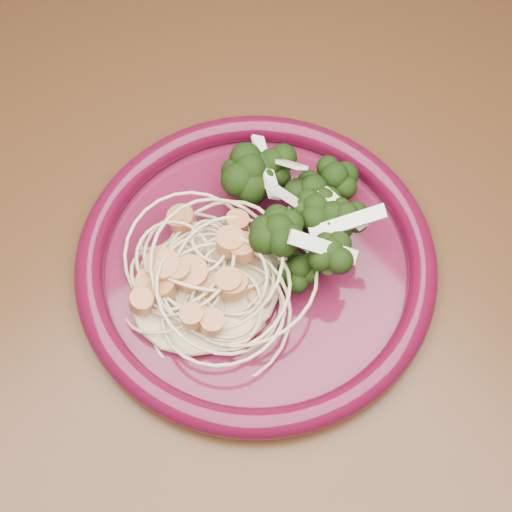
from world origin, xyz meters
The scene contains 6 objects.
dining_table centered at (0.00, 0.00, 0.65)m, with size 1.20×0.80×0.75m.
dinner_plate centered at (0.01, -0.05, 0.76)m, with size 0.34×0.34×0.03m.
spaghetti_pile centered at (-0.04, -0.04, 0.77)m, with size 0.14×0.12×0.03m, color #C9B88D.
scallop_cluster centered at (-0.04, -0.04, 0.81)m, with size 0.14×0.14×0.05m, color #C07945, non-canonical shape.
broccoli_pile centered at (0.07, -0.05, 0.79)m, with size 0.10×0.16×0.06m, color black.
onion_garnish centered at (0.07, -0.05, 0.82)m, with size 0.07×0.11×0.06m, color beige, non-canonical shape.
Camera 1 is at (-0.18, -0.28, 1.30)m, focal length 50.00 mm.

